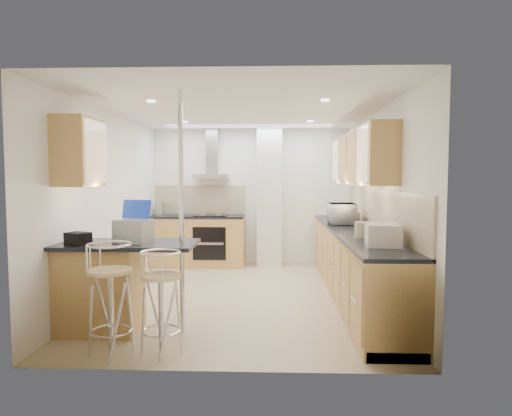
{
  "coord_description": "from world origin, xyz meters",
  "views": [
    {
      "loc": [
        0.41,
        -6.09,
        1.63
      ],
      "look_at": [
        0.18,
        0.2,
        1.19
      ],
      "focal_mm": 32.0,
      "sensor_mm": 36.0,
      "label": 1
    }
  ],
  "objects_px": {
    "laptop": "(134,231)",
    "bar_stool_near": "(111,299)",
    "bread_bin": "(383,235)",
    "microwave": "(342,214)",
    "bar_stool_end": "(161,302)"
  },
  "relations": [
    {
      "from": "laptop",
      "to": "bar_stool_near",
      "type": "xyz_separation_m",
      "value": [
        -0.01,
        -0.67,
        -0.54
      ]
    },
    {
      "from": "bar_stool_near",
      "to": "bread_bin",
      "type": "height_order",
      "value": "bread_bin"
    },
    {
      "from": "microwave",
      "to": "bar_stool_near",
      "type": "distance_m",
      "value": 3.78
    },
    {
      "from": "bar_stool_end",
      "to": "bread_bin",
      "type": "bearing_deg",
      "value": -59.47
    },
    {
      "from": "microwave",
      "to": "bar_stool_end",
      "type": "distance_m",
      "value": 3.46
    },
    {
      "from": "laptop",
      "to": "bread_bin",
      "type": "distance_m",
      "value": 2.57
    },
    {
      "from": "bar_stool_near",
      "to": "microwave",
      "type": "bearing_deg",
      "value": 57.71
    },
    {
      "from": "bar_stool_end",
      "to": "bread_bin",
      "type": "xyz_separation_m",
      "value": [
        2.14,
        0.63,
        0.55
      ]
    },
    {
      "from": "bar_stool_end",
      "to": "bar_stool_near",
      "type": "bearing_deg",
      "value": 111.92
    },
    {
      "from": "bar_stool_near",
      "to": "bar_stool_end",
      "type": "bearing_deg",
      "value": 17.17
    },
    {
      "from": "bar_stool_near",
      "to": "bar_stool_end",
      "type": "relative_size",
      "value": 1.08
    },
    {
      "from": "laptop",
      "to": "bar_stool_end",
      "type": "bearing_deg",
      "value": -39.2
    },
    {
      "from": "bar_stool_end",
      "to": "laptop",
      "type": "bearing_deg",
      "value": 49.3
    },
    {
      "from": "microwave",
      "to": "bar_stool_end",
      "type": "relative_size",
      "value": 0.57
    },
    {
      "from": "laptop",
      "to": "bread_bin",
      "type": "relative_size",
      "value": 0.83
    }
  ]
}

